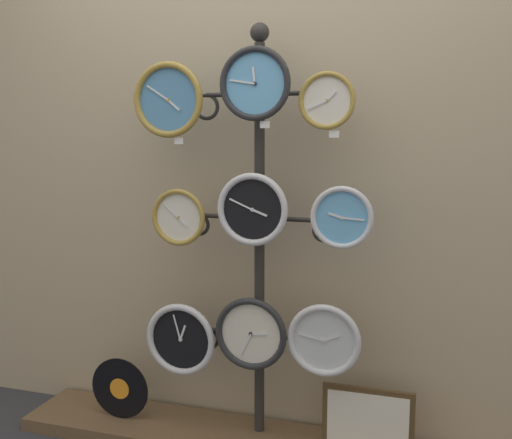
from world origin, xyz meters
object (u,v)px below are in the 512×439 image
vinyl_record (120,388)px  clock_top_right (327,101)px  clock_bottom_right (324,340)px  clock_top_center (255,84)px  clock_bottom_left (181,339)px  display_stand (259,308)px  clock_top_left (168,100)px  clock_middle_center (253,210)px  clock_middle_left (179,217)px  clock_middle_right (342,217)px  clock_bottom_center (252,334)px  picture_frame (368,420)px

vinyl_record → clock_top_right: bearing=0.9°
clock_bottom_right → clock_top_center: bearing=-178.8°
clock_bottom_left → clock_top_right: bearing=3.6°
display_stand → clock_top_right: display_stand is taller
clock_top_left → clock_top_right: (0.67, 0.02, -0.01)m
clock_top_right → clock_middle_center: size_ratio=0.74×
clock_middle_left → vinyl_record: (-0.32, -0.01, -0.82)m
clock_top_center → clock_middle_left: (-0.36, 0.03, -0.56)m
clock_top_left → clock_top_right: 0.67m
clock_middle_right → clock_top_right: bearing=158.2°
clock_top_right → display_stand: bearing=166.1°
clock_middle_left → clock_middle_center: size_ratio=0.82×
clock_middle_right → clock_bottom_left: (-0.70, -0.01, -0.57)m
display_stand → clock_bottom_center: bearing=-89.0°
clock_bottom_right → picture_frame: size_ratio=0.80×
clock_top_left → clock_middle_left: bearing=18.3°
display_stand → clock_bottom_right: bearing=-19.3°
display_stand → clock_middle_center: 0.46m
clock_middle_center → picture_frame: clock_middle_center is taller
display_stand → clock_middle_center: display_stand is taller
clock_middle_left → vinyl_record: clock_middle_left is taller
clock_middle_center → clock_bottom_right: (0.31, -0.01, -0.52)m
clock_middle_center → clock_bottom_left: 0.67m
clock_middle_center → clock_bottom_left: bearing=-176.9°
clock_middle_left → clock_top_center: bearing=-5.1°
clock_top_center → clock_bottom_center: clock_top_center is taller
clock_top_left → clock_top_center: 0.39m
display_stand → vinyl_record: bearing=-172.3°
clock_bottom_left → clock_bottom_right: 0.64m
clock_bottom_center → vinyl_record: 0.74m
clock_bottom_left → clock_top_center: bearing=-0.2°
picture_frame → clock_bottom_center: bearing=-171.6°
clock_middle_left → picture_frame: clock_middle_left is taller
clock_top_center → picture_frame: clock_top_center is taller
clock_top_right → clock_bottom_right: size_ratio=0.74×
clock_bottom_right → clock_middle_right: bearing=5.0°
clock_top_right → clock_bottom_center: clock_top_right is taller
vinyl_record → picture_frame: size_ratio=0.77×
clock_top_right → picture_frame: clock_top_right is taller
clock_middle_right → vinyl_record: clock_middle_right is taller
clock_top_left → vinyl_record: (-0.28, 0.01, -1.32)m
clock_top_left → clock_top_right: size_ratio=1.40×
clock_middle_left → vinyl_record: 0.88m
clock_bottom_left → vinyl_record: size_ratio=1.11×
clock_bottom_left → clock_bottom_center: (0.33, -0.01, 0.06)m
display_stand → vinyl_record: display_stand is taller
vinyl_record → clock_middle_left: bearing=0.9°
clock_top_center → clock_middle_center: 0.51m
clock_bottom_center → clock_top_right: bearing=8.6°
clock_top_left → display_stand: bearing=14.1°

